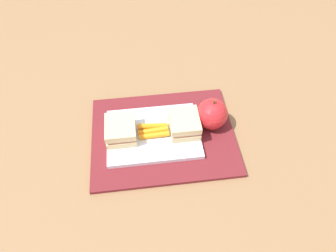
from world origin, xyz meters
TOP-DOWN VIEW (x-y plane):
  - ground_plane at (0.00, 0.00)m, footprint 2.40×2.40m
  - lunchbag_mat at (0.00, 0.00)m, footprint 0.36×0.28m
  - food_tray at (-0.03, 0.00)m, footprint 0.23×0.17m
  - sandwich_half_left at (-0.10, 0.00)m, footprint 0.07×0.08m
  - sandwich_half_right at (0.05, 0.00)m, footprint 0.07×0.08m
  - carrot_sticks_bundle at (-0.02, 0.00)m, footprint 0.08×0.04m
  - apple at (0.13, 0.02)m, footprint 0.08×0.08m

SIDE VIEW (x-z plane):
  - ground_plane at x=0.00m, z-range 0.00..0.00m
  - lunchbag_mat at x=0.00m, z-range 0.00..0.01m
  - food_tray at x=-0.03m, z-range 0.01..0.02m
  - carrot_sticks_bundle at x=-0.02m, z-range 0.02..0.04m
  - sandwich_half_left at x=-0.10m, z-range 0.02..0.07m
  - sandwich_half_right at x=0.05m, z-range 0.02..0.07m
  - apple at x=0.13m, z-range 0.00..0.09m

